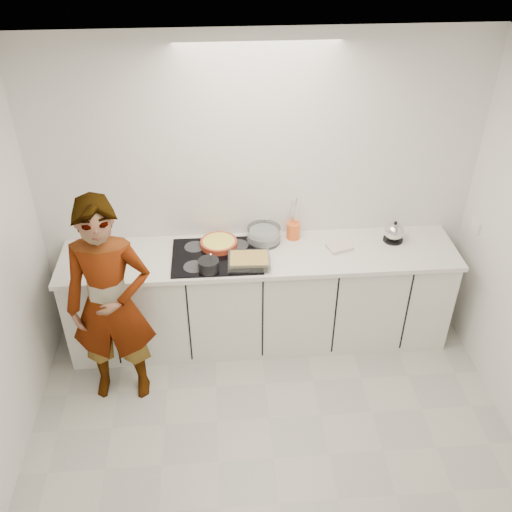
{
  "coord_description": "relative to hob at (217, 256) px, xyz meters",
  "views": [
    {
      "loc": [
        -0.32,
        -2.51,
        3.55
      ],
      "look_at": [
        -0.05,
        1.05,
        1.05
      ],
      "focal_mm": 40.0,
      "sensor_mm": 36.0,
      "label": 1
    }
  ],
  "objects": [
    {
      "name": "wall_back",
      "position": [
        0.35,
        0.34,
        0.38
      ],
      "size": [
        3.6,
        0.0,
        2.6
      ],
      "primitive_type": "cube",
      "color": "white",
      "rests_on": "ground"
    },
    {
      "name": "kettle",
      "position": [
        1.48,
        0.13,
        0.07
      ],
      "size": [
        0.18,
        0.18,
        0.19
      ],
      "color": "black",
      "rests_on": "countertop"
    },
    {
      "name": "tea_towel",
      "position": [
        1.01,
        0.04,
        0.01
      ],
      "size": [
        0.23,
        0.19,
        0.03
      ],
      "primitive_type": "cube",
      "rotation": [
        0.0,
        0.0,
        0.32
      ],
      "color": "white",
      "rests_on": "countertop"
    },
    {
      "name": "mixing_bowl",
      "position": [
        0.4,
        0.2,
        0.05
      ],
      "size": [
        0.34,
        0.34,
        0.13
      ],
      "color": "silver",
      "rests_on": "countertop"
    },
    {
      "name": "baking_dish",
      "position": [
        0.25,
        -0.14,
        0.04
      ],
      "size": [
        0.34,
        0.26,
        0.06
      ],
      "color": "silver",
      "rests_on": "hob"
    },
    {
      "name": "countertop",
      "position": [
        0.35,
        0.02,
        -0.03
      ],
      "size": [
        3.24,
        0.64,
        0.04
      ],
      "primitive_type": "cube",
      "color": "white",
      "rests_on": "base_cabinets"
    },
    {
      "name": "floor",
      "position": [
        0.35,
        -1.26,
        -0.92
      ],
      "size": [
        3.6,
        3.2,
        0.0
      ],
      "primitive_type": "cube",
      "color": "#BAB9AE",
      "rests_on": "ground"
    },
    {
      "name": "utensil_crock",
      "position": [
        0.65,
        0.24,
        0.06
      ],
      "size": [
        0.15,
        0.15,
        0.14
      ],
      "primitive_type": "cylinder",
      "rotation": [
        0.0,
        0.0,
        -0.37
      ],
      "color": "orange",
      "rests_on": "countertop"
    },
    {
      "name": "hob",
      "position": [
        0.0,
        0.0,
        0.0
      ],
      "size": [
        0.72,
        0.54,
        0.01
      ],
      "primitive_type": "cube",
      "color": "black",
      "rests_on": "countertop"
    },
    {
      "name": "saucepan",
      "position": [
        -0.07,
        -0.19,
        0.05
      ],
      "size": [
        0.2,
        0.2,
        0.16
      ],
      "color": "black",
      "rests_on": "hob"
    },
    {
      "name": "tart_dish",
      "position": [
        0.02,
        0.14,
        0.03
      ],
      "size": [
        0.34,
        0.34,
        0.05
      ],
      "color": "#B53B23",
      "rests_on": "hob"
    },
    {
      "name": "cook",
      "position": [
        -0.79,
        -0.5,
        -0.04
      ],
      "size": [
        0.65,
        0.43,
        1.75
      ],
      "primitive_type": "imported",
      "rotation": [
        0.0,
        0.0,
        -0.02
      ],
      "color": "silver",
      "rests_on": "floor"
    },
    {
      "name": "ceiling",
      "position": [
        0.35,
        -1.26,
        1.68
      ],
      "size": [
        3.6,
        3.2,
        0.0
      ],
      "primitive_type": "cube",
      "color": "white",
      "rests_on": "wall_back"
    },
    {
      "name": "base_cabinets",
      "position": [
        0.35,
        0.02,
        -0.48
      ],
      "size": [
        3.2,
        0.58,
        0.87
      ],
      "primitive_type": "cube",
      "color": "silver",
      "rests_on": "floor"
    }
  ]
}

